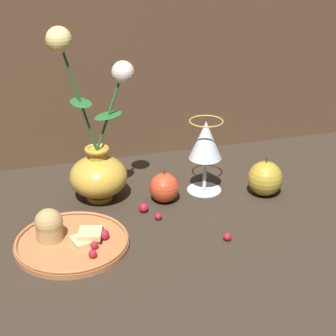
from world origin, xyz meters
The scene contains 9 objects.
ground_plane centered at (0.00, 0.00, 0.00)m, with size 2.40×2.40×0.00m, color #33281E.
vase centered at (-0.11, 0.10, 0.09)m, with size 0.17×0.12×0.38m.
plate_with_pastries centered at (-0.20, -0.07, 0.02)m, with size 0.21×0.21×0.07m.
wine_glass centered at (0.12, 0.07, 0.11)m, with size 0.08×0.08×0.17m.
apple_beside_vase centered at (0.02, 0.05, 0.03)m, with size 0.06×0.06×0.08m.
apple_near_glass centered at (0.24, 0.02, 0.04)m, with size 0.08×0.08×0.09m.
berry_near_plate centered at (0.10, -0.14, 0.01)m, with size 0.02×0.02×0.02m, color #AD192D.
berry_front_center centered at (-0.01, -0.02, 0.01)m, with size 0.01×0.01×0.01m, color #AD192D.
berry_by_glass_stem centered at (-0.03, 0.01, 0.01)m, with size 0.02×0.02×0.02m, color #AD192D.
Camera 1 is at (-0.27, -0.98, 0.58)m, focal length 60.00 mm.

